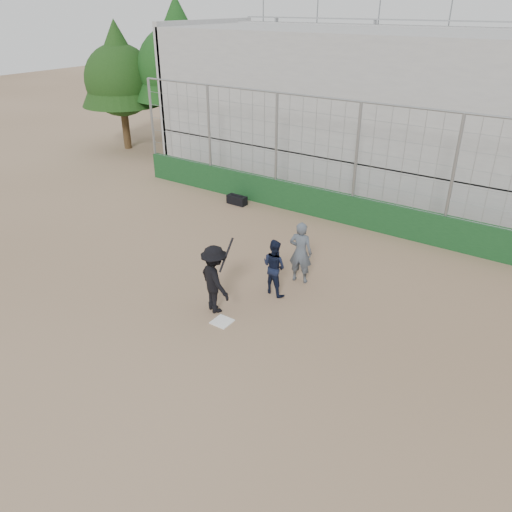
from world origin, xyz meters
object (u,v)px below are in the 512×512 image
Objects in this scene: batter_at_plate at (215,279)px; equipment_bag at (237,200)px; umpire at (300,255)px; catcher_crouched at (274,275)px.

batter_at_plate reaches higher than equipment_bag.
umpire is at bearing -37.22° from equipment_bag.
umpire is at bearing 75.76° from catcher_crouched.
catcher_crouched is 0.68× the size of umpire.
catcher_crouched reaches higher than equipment_bag.
batter_at_plate is 2.46× the size of equipment_bag.
batter_at_plate is at bearing -116.45° from catcher_crouched.
equipment_bag is (-4.76, 3.61, -0.60)m from umpire.
equipment_bag is at bearing 122.36° from batter_at_plate.
equipment_bag is at bearing -47.54° from umpire.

